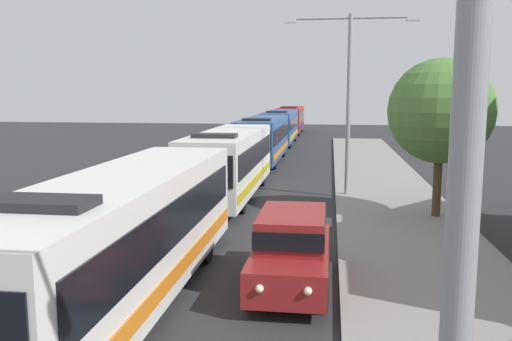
% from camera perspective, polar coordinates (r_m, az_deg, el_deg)
% --- Properties ---
extents(bus_lead, '(2.58, 11.80, 3.21)m').
position_cam_1_polar(bus_lead, '(12.69, -13.73, -6.49)').
color(bus_lead, silver).
rests_on(bus_lead, ground_plane).
extents(bus_second_in_line, '(2.58, 11.06, 3.21)m').
position_cam_1_polar(bus_second_in_line, '(25.02, -2.77, 1.04)').
color(bus_second_in_line, silver).
rests_on(bus_second_in_line, ground_plane).
extents(bus_middle, '(2.58, 11.43, 3.21)m').
position_cam_1_polar(bus_middle, '(37.37, 0.79, 3.49)').
color(bus_middle, '#284C8C').
rests_on(bus_middle, ground_plane).
extents(bus_fourth_in_line, '(2.58, 11.65, 3.21)m').
position_cam_1_polar(bus_fourth_in_line, '(50.13, 2.61, 4.74)').
color(bus_fourth_in_line, '#284C8C').
rests_on(bus_fourth_in_line, ground_plane).
extents(bus_rear, '(2.58, 11.16, 3.21)m').
position_cam_1_polar(bus_rear, '(62.85, 3.70, 5.48)').
color(bus_rear, maroon).
rests_on(bus_rear, ground_plane).
extents(white_suv, '(1.86, 4.71, 1.90)m').
position_cam_1_polar(white_suv, '(13.65, 3.82, -8.06)').
color(white_suv, maroon).
rests_on(white_suv, ground_plane).
extents(streetlamp_near, '(6.07, 0.28, 8.18)m').
position_cam_1_polar(streetlamp_near, '(3.40, 21.99, 12.47)').
color(streetlamp_near, gray).
rests_on(streetlamp_near, sidewalk).
extents(streetlamp_mid, '(5.97, 0.28, 8.17)m').
position_cam_1_polar(streetlamp_mid, '(24.99, 9.84, 8.90)').
color(streetlamp_mid, gray).
rests_on(streetlamp_mid, sidewalk).
extents(roadside_tree, '(3.94, 3.94, 5.98)m').
position_cam_1_polar(roadside_tree, '(21.38, 19.01, 5.95)').
color(roadside_tree, '#4C3823').
rests_on(roadside_tree, sidewalk).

